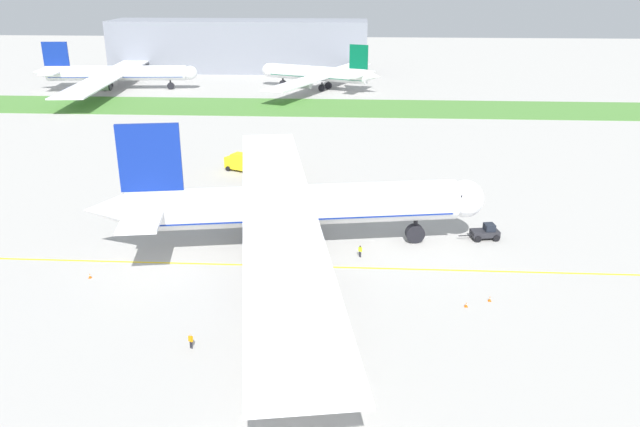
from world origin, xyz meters
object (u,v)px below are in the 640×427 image
at_px(ground_crew_wingwalker_port, 360,250).
at_px(traffic_cone_starboard_wing, 466,304).
at_px(ground_crew_marshaller_front, 191,340).
at_px(traffic_cone_port_wing, 90,276).
at_px(parked_airliner_far_right, 319,74).
at_px(parked_airliner_far_centre, 114,74).
at_px(service_truck_baggage_loader, 241,162).
at_px(pushback_tug, 486,232).
at_px(airliner_foreground, 289,206).
at_px(traffic_cone_near_nose, 490,299).

bearing_deg(ground_crew_wingwalker_port, traffic_cone_starboard_wing, -46.86).
height_order(ground_crew_marshaller_front, traffic_cone_port_wing, ground_crew_marshaller_front).
bearing_deg(parked_airliner_far_right, parked_airliner_far_centre, -176.77).
bearing_deg(service_truck_baggage_loader, pushback_tug, -37.27).
xyz_separation_m(traffic_cone_port_wing, parked_airliner_far_right, (19.21, 131.28, 4.51)).
height_order(ground_crew_wingwalker_port, parked_airliner_far_right, parked_airliner_far_right).
relative_size(pushback_tug, parked_airliner_far_centre, 0.07).
bearing_deg(traffic_cone_port_wing, traffic_cone_starboard_wing, -5.78).
height_order(ground_crew_wingwalker_port, traffic_cone_starboard_wing, ground_crew_wingwalker_port).
distance_m(pushback_tug, parked_airliner_far_right, 120.24).
bearing_deg(ground_crew_marshaller_front, airliner_foreground, 73.98).
bearing_deg(ground_crew_wingwalker_port, airliner_foreground, 165.05).
bearing_deg(ground_crew_wingwalker_port, parked_airliner_far_centre, 122.21).
distance_m(ground_crew_wingwalker_port, traffic_cone_port_wing, 32.79).
relative_size(traffic_cone_near_nose, parked_airliner_far_centre, 0.01).
relative_size(airliner_foreground, traffic_cone_starboard_wing, 139.90).
xyz_separation_m(ground_crew_wingwalker_port, traffic_cone_starboard_wing, (11.42, -12.19, -0.68)).
xyz_separation_m(ground_crew_wingwalker_port, traffic_cone_port_wing, (-31.84, -7.81, -0.68)).
bearing_deg(traffic_cone_near_nose, traffic_cone_starboard_wing, -152.67).
distance_m(traffic_cone_starboard_wing, parked_airliner_far_right, 137.85).
height_order(airliner_foreground, pushback_tug, airliner_foreground).
height_order(pushback_tug, parked_airliner_far_centre, parked_airliner_far_centre).
height_order(airliner_foreground, traffic_cone_port_wing, airliner_foreground).
height_order(ground_crew_wingwalker_port, ground_crew_marshaller_front, ground_crew_wingwalker_port).
height_order(airliner_foreground, traffic_cone_near_nose, airliner_foreground).
bearing_deg(parked_airliner_far_right, pushback_tug, -75.76).
bearing_deg(parked_airliner_far_centre, airliner_foreground, -60.52).
bearing_deg(ground_crew_marshaller_front, traffic_cone_near_nose, 20.26).
relative_size(traffic_cone_near_nose, traffic_cone_starboard_wing, 1.00).
bearing_deg(airliner_foreground, traffic_cone_near_nose, -29.46).
height_order(airliner_foreground, traffic_cone_starboard_wing, airliner_foreground).
distance_m(ground_crew_wingwalker_port, service_truck_baggage_loader, 42.14).
bearing_deg(traffic_cone_near_nose, parked_airliner_far_centre, 124.49).
xyz_separation_m(traffic_cone_near_nose, traffic_cone_starboard_wing, (-2.79, -1.44, 0.00)).
relative_size(airliner_foreground, pushback_tug, 14.57).
xyz_separation_m(airliner_foreground, traffic_cone_near_nose, (23.36, -13.20, -5.47)).
bearing_deg(traffic_cone_port_wing, traffic_cone_near_nose, -3.65).
relative_size(pushback_tug, parked_airliner_far_right, 0.09).
bearing_deg(traffic_cone_starboard_wing, airliner_foreground, 144.57).
height_order(ground_crew_wingwalker_port, parked_airliner_far_centre, parked_airliner_far_centre).
height_order(traffic_cone_port_wing, parked_airliner_far_centre, parked_airliner_far_centre).
relative_size(ground_crew_wingwalker_port, traffic_cone_port_wing, 2.74).
xyz_separation_m(ground_crew_marshaller_front, traffic_cone_near_nose, (30.37, 11.21, -0.67)).
bearing_deg(pushback_tug, parked_airliner_far_centre, 129.31).
distance_m(ground_crew_marshaller_front, service_truck_baggage_loader, 58.44).
relative_size(traffic_cone_near_nose, traffic_cone_port_wing, 1.00).
xyz_separation_m(pushback_tug, ground_crew_wingwalker_port, (-16.92, -6.98, 0.00)).
xyz_separation_m(traffic_cone_starboard_wing, parked_airliner_far_centre, (-86.98, 132.11, 4.61)).
height_order(pushback_tug, traffic_cone_starboard_wing, pushback_tug).
bearing_deg(traffic_cone_starboard_wing, parked_airliner_far_right, 100.06).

